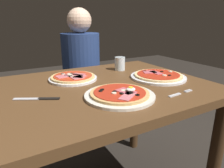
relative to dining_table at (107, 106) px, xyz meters
name	(u,v)px	position (x,y,z in m)	size (l,w,h in m)	color
dining_table	(107,106)	(0.00, 0.00, 0.00)	(1.05, 0.86, 0.76)	brown
pizza_foreground	(120,94)	(-0.04, -0.19, 0.14)	(0.31, 0.31, 0.05)	silver
pizza_across_left	(158,76)	(0.31, -0.05, 0.14)	(0.32, 0.32, 0.03)	white
pizza_across_right	(73,78)	(-0.13, 0.16, 0.14)	(0.27, 0.27, 0.03)	white
water_glass_near	(120,64)	(0.22, 0.23, 0.17)	(0.07, 0.07, 0.09)	silver
fork	(179,94)	(0.21, -0.30, 0.13)	(0.16, 0.03, 0.00)	silver
knife	(40,99)	(-0.35, -0.05, 0.13)	(0.18, 0.11, 0.01)	silver
diner_person	(82,82)	(0.14, 0.73, -0.07)	(0.32, 0.32, 1.18)	black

